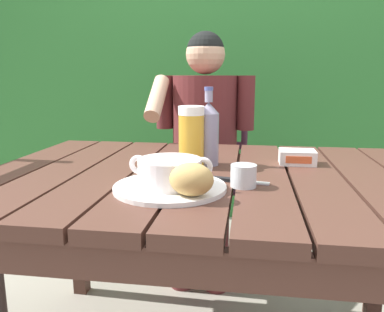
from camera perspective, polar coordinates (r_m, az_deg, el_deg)
The scene contains 12 objects.
dining_table at distance 1.22m, azimuth 2.72°, elevation -6.09°, with size 1.40×0.98×0.73m.
hedge_backdrop at distance 3.04m, azimuth 4.65°, elevation 12.68°, with size 3.73×0.92×2.30m.
chair_near_diner at distance 2.16m, azimuth 2.33°, elevation -2.97°, with size 0.42×0.41×0.95m.
person_eating at distance 1.92m, azimuth 1.67°, elevation 2.83°, with size 0.48×0.47×1.23m.
serving_plate at distance 1.02m, azimuth -3.25°, elevation -4.60°, with size 0.29×0.29×0.01m.
soup_bowl at distance 1.01m, azimuth -3.28°, elevation -2.26°, with size 0.22×0.17×0.08m.
bread_roll at distance 0.92m, azimuth -0.08°, elevation -3.44°, with size 0.11×0.09×0.08m.
beer_glass at distance 1.24m, azimuth -0.10°, elevation 2.82°, with size 0.08×0.08×0.20m.
beer_bottle at distance 1.27m, azimuth 2.43°, elevation 3.45°, with size 0.07×0.07×0.26m.
water_glass_small at distance 1.05m, azimuth 7.54°, elevation -2.88°, with size 0.07×0.07×0.06m.
butter_tub at distance 1.35m, azimuth 15.13°, elevation -0.15°, with size 0.12×0.09×0.05m.
table_knife at distance 1.10m, azimuth 5.92°, elevation -3.56°, with size 0.17×0.05×0.01m.
Camera 1 is at (0.11, -1.16, 1.02)m, focal length 36.44 mm.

